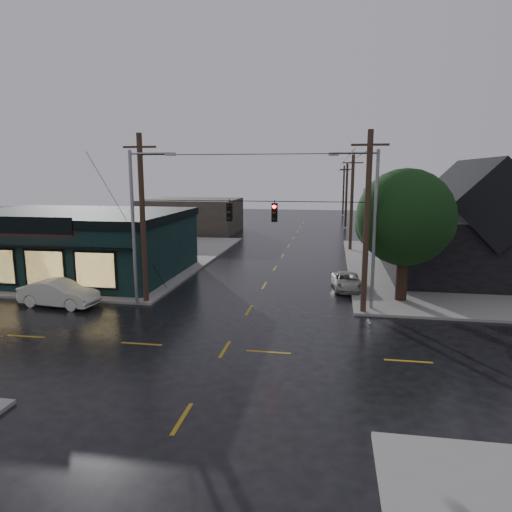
% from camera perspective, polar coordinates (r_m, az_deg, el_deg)
% --- Properties ---
extents(ground_plane, '(160.00, 160.00, 0.00)m').
position_cam_1_polar(ground_plane, '(21.14, -3.91, -11.56)').
color(ground_plane, black).
extents(sidewalk_nw, '(28.00, 28.00, 0.15)m').
position_cam_1_polar(sidewalk_nw, '(46.83, -22.36, -0.01)').
color(sidewalk_nw, gray).
rests_on(sidewalk_nw, ground).
extents(pizza_shop, '(16.30, 12.34, 4.90)m').
position_cam_1_polar(pizza_shop, '(37.92, -21.77, 1.56)').
color(pizza_shop, black).
rests_on(pizza_shop, ground).
extents(ne_building, '(12.60, 11.60, 8.75)m').
position_cam_1_polar(ne_building, '(37.67, 25.55, 4.17)').
color(ne_building, black).
rests_on(ne_building, ground).
extents(corner_tree, '(5.85, 5.85, 8.03)m').
position_cam_1_polar(corner_tree, '(28.83, 18.14, 4.56)').
color(corner_tree, black).
rests_on(corner_tree, ground).
extents(utility_pole_nw, '(2.00, 0.32, 10.15)m').
position_cam_1_polar(utility_pole_nw, '(28.97, -13.53, -5.72)').
color(utility_pole_nw, black).
rests_on(utility_pole_nw, ground).
extents(utility_pole_ne, '(2.00, 0.32, 10.15)m').
position_cam_1_polar(utility_pole_ne, '(26.81, 13.20, -7.02)').
color(utility_pole_ne, black).
rests_on(utility_pole_ne, ground).
extents(utility_pole_far_a, '(2.00, 0.32, 9.65)m').
position_cam_1_polar(utility_pole_far_a, '(47.74, 11.66, 0.66)').
color(utility_pole_far_a, black).
rests_on(utility_pole_far_a, ground).
extents(utility_pole_far_b, '(2.00, 0.32, 9.15)m').
position_cam_1_polar(utility_pole_far_b, '(67.54, 11.09, 3.48)').
color(utility_pole_far_b, black).
rests_on(utility_pole_far_b, ground).
extents(utility_pole_far_c, '(2.00, 0.32, 9.15)m').
position_cam_1_polar(utility_pole_far_c, '(87.43, 10.78, 5.02)').
color(utility_pole_far_c, black).
rests_on(utility_pole_far_c, ground).
extents(span_signal_assembly, '(13.00, 0.48, 1.23)m').
position_cam_1_polar(span_signal_assembly, '(26.04, -0.53, 5.56)').
color(span_signal_assembly, black).
rests_on(span_signal_assembly, ground).
extents(streetlight_nw, '(5.40, 0.30, 9.15)m').
position_cam_1_polar(streetlight_nw, '(28.47, -14.64, -6.05)').
color(streetlight_nw, gray).
rests_on(streetlight_nw, ground).
extents(streetlight_ne, '(5.40, 0.30, 9.15)m').
position_cam_1_polar(streetlight_ne, '(27.51, 14.16, -6.61)').
color(streetlight_ne, gray).
rests_on(streetlight_ne, ground).
extents(bg_building_west, '(12.00, 10.00, 4.40)m').
position_cam_1_polar(bg_building_west, '(62.18, -7.96, 5.04)').
color(bg_building_west, '#372F28').
rests_on(bg_building_west, ground).
extents(bg_building_east, '(14.00, 12.00, 5.60)m').
position_cam_1_polar(bg_building_east, '(65.25, 19.64, 5.31)').
color(bg_building_east, black).
rests_on(bg_building_east, ground).
extents(sedan_cream, '(4.94, 2.16, 1.58)m').
position_cam_1_polar(sedan_cream, '(29.73, -23.40, -4.30)').
color(sedan_cream, beige).
rests_on(sedan_cream, ground).
extents(suv_silver, '(2.29, 4.25, 1.13)m').
position_cam_1_polar(suv_silver, '(31.78, 11.32, -3.14)').
color(suv_silver, '#A29F96').
rests_on(suv_silver, ground).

